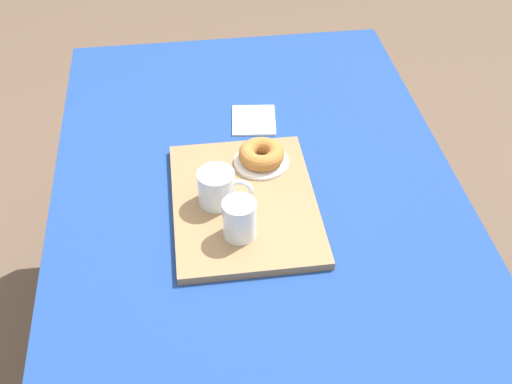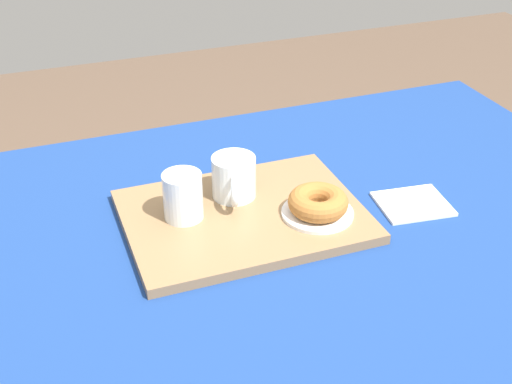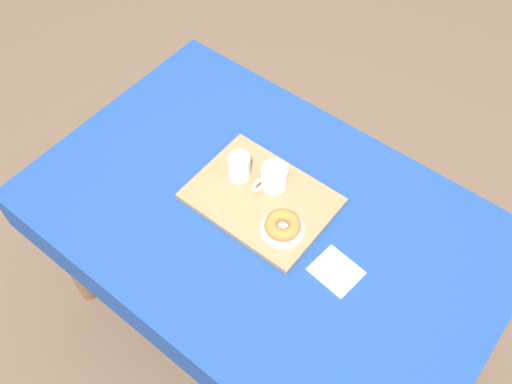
{
  "view_description": "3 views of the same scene",
  "coord_description": "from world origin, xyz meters",
  "views": [
    {
      "loc": [
        1.11,
        -0.15,
        1.76
      ],
      "look_at": [
        0.08,
        -0.01,
        0.82
      ],
      "focal_mm": 45.53,
      "sensor_mm": 36.0,
      "label": 1
    },
    {
      "loc": [
        0.39,
        0.96,
        1.45
      ],
      "look_at": [
        0.02,
        -0.04,
        0.81
      ],
      "focal_mm": 48.05,
      "sensor_mm": 36.0,
      "label": 2
    },
    {
      "loc": [
        -0.55,
        0.75,
        2.18
      ],
      "look_at": [
        0.05,
        -0.02,
        0.81
      ],
      "focal_mm": 39.11,
      "sensor_mm": 36.0,
      "label": 3
    }
  ],
  "objects": [
    {
      "name": "paper_napkin",
      "position": [
        -0.28,
        0.03,
        0.76
      ],
      "size": [
        0.14,
        0.13,
        0.01
      ],
      "primitive_type": "cube",
      "rotation": [
        0.0,
        0.0,
        -0.11
      ],
      "color": "white",
      "rests_on": "dining_table"
    },
    {
      "name": "donut_plate_left",
      "position": [
        -0.08,
        0.02,
        0.78
      ],
      "size": [
        0.13,
        0.13,
        0.01
      ],
      "primitive_type": "cylinder",
      "color": "white",
      "rests_on": "serving_tray"
    },
    {
      "name": "tea_mug_left",
      "position": [
        0.04,
        -0.1,
        0.81
      ],
      "size": [
        0.08,
        0.12,
        0.08
      ],
      "color": "white",
      "rests_on": "serving_tray"
    },
    {
      "name": "water_glass_near",
      "position": [
        0.15,
        -0.06,
        0.81
      ],
      "size": [
        0.07,
        0.07,
        0.09
      ],
      "color": "white",
      "rests_on": "serving_tray"
    },
    {
      "name": "serving_tray",
      "position": [
        0.04,
        -0.04,
        0.76
      ],
      "size": [
        0.43,
        0.32,
        0.02
      ],
      "primitive_type": "cube",
      "color": "olive",
      "rests_on": "dining_table"
    },
    {
      "name": "sugar_donut_left",
      "position": [
        -0.08,
        0.02,
        0.8
      ],
      "size": [
        0.11,
        0.11,
        0.04
      ],
      "primitive_type": "torus",
      "color": "#A3662D",
      "rests_on": "donut_plate_left"
    },
    {
      "name": "ground_plane",
      "position": [
        0.0,
        0.0,
        0.0
      ],
      "size": [
        6.0,
        6.0,
        0.0
      ],
      "primitive_type": "plane",
      "color": "brown"
    },
    {
      "name": "dining_table",
      "position": [
        0.0,
        0.0,
        0.67
      ],
      "size": [
        1.45,
        0.95,
        0.75
      ],
      "color": "navy",
      "rests_on": "ground"
    }
  ]
}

